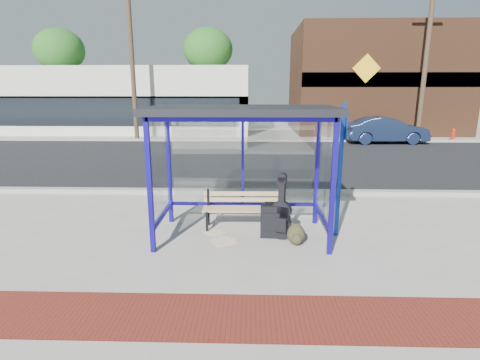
{
  "coord_description": "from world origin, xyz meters",
  "views": [
    {
      "loc": [
        0.16,
        -6.66,
        2.73
      ],
      "look_at": [
        -0.04,
        0.2,
        1.05
      ],
      "focal_mm": 28.0,
      "sensor_mm": 36.0,
      "label": 1
    }
  ],
  "objects_px": {
    "guitar_bag": "(281,217)",
    "suitcase": "(271,221)",
    "parked_car": "(386,130)",
    "bench": "(244,207)",
    "fire_hydrant": "(453,134)",
    "backpack": "(296,235)"
  },
  "relations": [
    {
      "from": "bench",
      "to": "backpack",
      "type": "bearing_deg",
      "value": -42.33
    },
    {
      "from": "guitar_bag",
      "to": "backpack",
      "type": "distance_m",
      "value": 0.44
    },
    {
      "from": "bench",
      "to": "guitar_bag",
      "type": "xyz_separation_m",
      "value": [
        0.7,
        -0.57,
        -0.0
      ]
    },
    {
      "from": "fire_hydrant",
      "to": "suitcase",
      "type": "bearing_deg",
      "value": -127.37
    },
    {
      "from": "backpack",
      "to": "fire_hydrant",
      "type": "xyz_separation_m",
      "value": [
        10.03,
        14.06,
        0.17
      ]
    },
    {
      "from": "suitcase",
      "to": "parked_car",
      "type": "xyz_separation_m",
      "value": [
        6.48,
        12.63,
        0.35
      ]
    },
    {
      "from": "bench",
      "to": "fire_hydrant",
      "type": "xyz_separation_m",
      "value": [
        10.98,
        13.23,
        -0.08
      ]
    },
    {
      "from": "suitcase",
      "to": "fire_hydrant",
      "type": "relative_size",
      "value": 1.04
    },
    {
      "from": "guitar_bag",
      "to": "suitcase",
      "type": "relative_size",
      "value": 1.73
    },
    {
      "from": "backpack",
      "to": "parked_car",
      "type": "distance_m",
      "value": 14.33
    },
    {
      "from": "guitar_bag",
      "to": "parked_car",
      "type": "xyz_separation_m",
      "value": [
        6.29,
        12.72,
        0.23
      ]
    },
    {
      "from": "suitcase",
      "to": "guitar_bag",
      "type": "bearing_deg",
      "value": -23.18
    },
    {
      "from": "suitcase",
      "to": "fire_hydrant",
      "type": "bearing_deg",
      "value": 55.7
    },
    {
      "from": "bench",
      "to": "backpack",
      "type": "relative_size",
      "value": 4.28
    },
    {
      "from": "suitcase",
      "to": "backpack",
      "type": "relative_size",
      "value": 1.79
    },
    {
      "from": "bench",
      "to": "suitcase",
      "type": "distance_m",
      "value": 0.71
    },
    {
      "from": "suitcase",
      "to": "fire_hydrant",
      "type": "height_order",
      "value": "suitcase"
    },
    {
      "from": "guitar_bag",
      "to": "parked_car",
      "type": "relative_size",
      "value": 0.29
    },
    {
      "from": "bench",
      "to": "parked_car",
      "type": "bearing_deg",
      "value": 59.04
    },
    {
      "from": "bench",
      "to": "backpack",
      "type": "distance_m",
      "value": 1.29
    },
    {
      "from": "guitar_bag",
      "to": "suitcase",
      "type": "xyz_separation_m",
      "value": [
        -0.18,
        0.09,
        -0.12
      ]
    },
    {
      "from": "parked_car",
      "to": "guitar_bag",
      "type": "bearing_deg",
      "value": 150.92
    }
  ]
}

